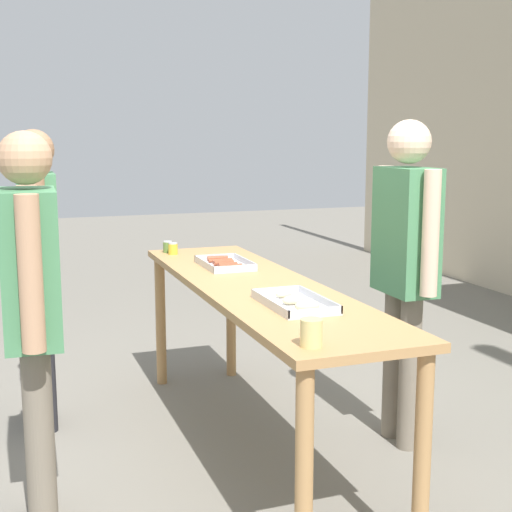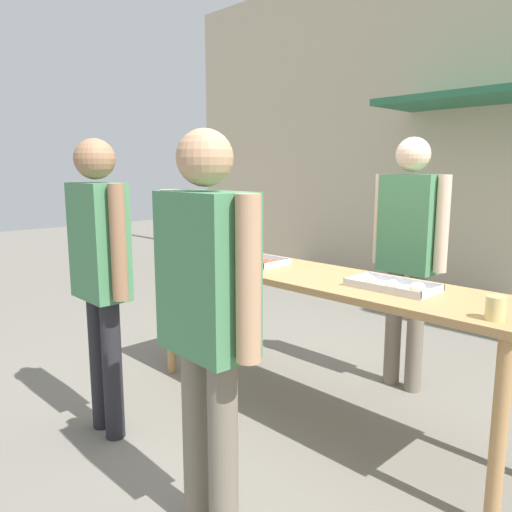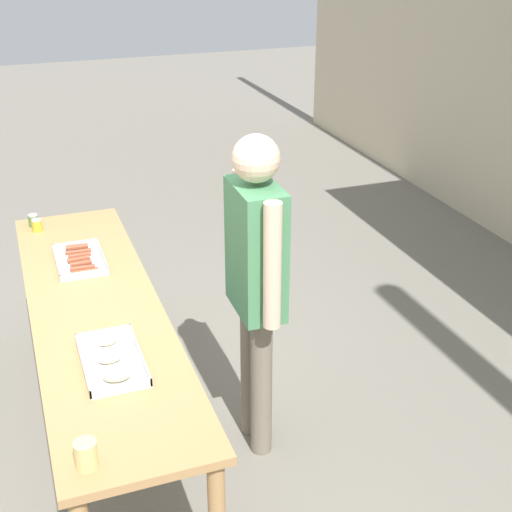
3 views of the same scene
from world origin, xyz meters
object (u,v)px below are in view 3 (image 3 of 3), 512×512
(beer_cup, at_px, (86,454))
(condiment_jar_mustard, at_px, (33,220))
(person_server_behind_table, at_px, (256,270))
(food_tray_sausages, at_px, (80,261))
(condiment_jar_ketchup, at_px, (37,225))
(food_tray_buns, at_px, (112,362))

(beer_cup, bearing_deg, condiment_jar_mustard, -179.72)
(condiment_jar_mustard, distance_m, beer_cup, 2.33)
(person_server_behind_table, bearing_deg, beer_cup, -44.65)
(food_tray_sausages, height_order, beer_cup, beer_cup)
(condiment_jar_ketchup, distance_m, person_server_behind_table, 1.62)
(food_tray_buns, distance_m, condiment_jar_ketchup, 1.65)
(beer_cup, xyz_separation_m, person_server_behind_table, (-0.98, 1.01, 0.10))
(food_tray_sausages, relative_size, condiment_jar_ketchup, 5.44)
(food_tray_sausages, xyz_separation_m, food_tray_buns, (1.09, -0.00, 0.00))
(food_tray_sausages, height_order, condiment_jar_mustard, condiment_jar_mustard)
(food_tray_sausages, bearing_deg, condiment_jar_mustard, -162.04)
(condiment_jar_ketchup, xyz_separation_m, person_server_behind_table, (1.27, 1.00, 0.12))
(food_tray_sausages, relative_size, food_tray_buns, 0.90)
(food_tray_buns, distance_m, person_server_behind_table, 0.91)
(food_tray_sausages, bearing_deg, condiment_jar_ketchup, -160.80)
(food_tray_buns, height_order, condiment_jar_mustard, condiment_jar_mustard)
(person_server_behind_table, bearing_deg, condiment_jar_ketchup, -140.43)
(food_tray_sausages, distance_m, person_server_behind_table, 1.09)
(condiment_jar_mustard, bearing_deg, beer_cup, 0.28)
(food_tray_buns, relative_size, person_server_behind_table, 0.26)
(food_tray_buns, bearing_deg, condiment_jar_mustard, -173.21)
(condiment_jar_ketchup, relative_size, beer_cup, 0.74)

